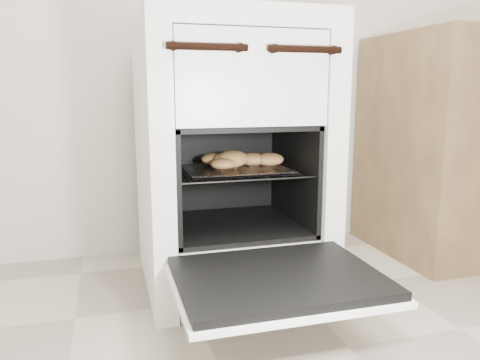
# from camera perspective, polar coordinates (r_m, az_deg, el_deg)

# --- Properties ---
(stove) EXTENTS (0.55, 0.61, 0.84)m
(stove) POSITION_cam_1_polar(r_m,az_deg,el_deg) (1.52, -1.40, 2.61)
(stove) COLOR white
(stove) RESTS_ON ground
(oven_door) EXTENTS (0.50, 0.39, 0.03)m
(oven_door) POSITION_cam_1_polar(r_m,az_deg,el_deg) (1.15, 4.65, -12.06)
(oven_door) COLOR black
(oven_door) RESTS_ON stove
(oven_rack) EXTENTS (0.40, 0.39, 0.01)m
(oven_rack) POSITION_cam_1_polar(r_m,az_deg,el_deg) (1.46, -0.79, 1.26)
(oven_rack) COLOR black
(oven_rack) RESTS_ON stove
(foil_sheet) EXTENTS (0.31, 0.28, 0.01)m
(foil_sheet) POSITION_cam_1_polar(r_m,az_deg,el_deg) (1.44, -0.60, 1.36)
(foil_sheet) COLOR silver
(foil_sheet) RESTS_ON oven_rack
(baked_rolls) EXTENTS (0.28, 0.21, 0.05)m
(baked_rolls) POSITION_cam_1_polar(r_m,az_deg,el_deg) (1.47, -0.41, 2.51)
(baked_rolls) COLOR #B87D49
(baked_rolls) RESTS_ON foil_sheet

